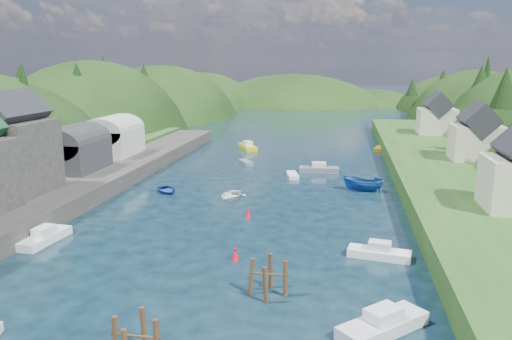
# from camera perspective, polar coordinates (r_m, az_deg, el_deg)

# --- Properties ---
(ground) EXTENTS (600.00, 600.00, 0.00)m
(ground) POSITION_cam_1_polar(r_m,az_deg,el_deg) (80.28, 2.72, 0.47)
(ground) COLOR black
(ground) RESTS_ON ground
(hillside_left) EXTENTS (44.00, 245.56, 52.00)m
(hillside_left) POSITION_cam_1_polar(r_m,az_deg,el_deg) (119.19, -17.67, -0.16)
(hillside_left) COLOR black
(hillside_left) RESTS_ON ground
(far_hills) EXTENTS (103.00, 68.00, 44.00)m
(far_hills) POSITION_cam_1_polar(r_m,az_deg,el_deg) (203.99, 7.48, 4.46)
(far_hills) COLOR black
(far_hills) RESTS_ON ground
(hill_trees) EXTENTS (90.72, 149.34, 12.70)m
(hill_trees) POSITION_cam_1_polar(r_m,az_deg,el_deg) (93.13, 4.01, 9.01)
(hill_trees) COLOR black
(hill_trees) RESTS_ON ground
(quay_left) EXTENTS (12.00, 110.00, 2.00)m
(quay_left) POSITION_cam_1_polar(r_m,az_deg,el_deg) (60.68, -24.40, -3.51)
(quay_left) COLOR #2D2B28
(quay_left) RESTS_ON ground
(boat_sheds) EXTENTS (7.00, 21.00, 7.50)m
(boat_sheds) POSITION_cam_1_polar(r_m,az_deg,el_deg) (76.77, -18.02, 3.35)
(boat_sheds) COLOR #2D2D30
(boat_sheds) RESTS_ON quay_left
(terrace_right) EXTENTS (16.00, 120.00, 2.40)m
(terrace_right) POSITION_cam_1_polar(r_m,az_deg,el_deg) (71.28, 22.00, -0.93)
(terrace_right) COLOR #234719
(terrace_right) RESTS_ON ground
(right_bank_cottages) EXTENTS (9.00, 59.24, 8.41)m
(right_bank_cottages) POSITION_cam_1_polar(r_m,az_deg,el_deg) (79.15, 23.18, 3.63)
(right_bank_cottages) COLOR beige
(right_bank_cottages) RESTS_ON terrace_right
(piling_cluster_far) EXTENTS (2.96, 2.79, 3.26)m
(piling_cluster_far) POSITION_cam_1_polar(r_m,az_deg,el_deg) (36.33, 1.39, -12.58)
(piling_cluster_far) COLOR #382314
(piling_cluster_far) RESTS_ON ground
(channel_buoy_near) EXTENTS (0.70, 0.70, 1.10)m
(channel_buoy_near) POSITION_cam_1_polar(r_m,az_deg,el_deg) (42.56, -2.37, -9.62)
(channel_buoy_near) COLOR #B80E1D
(channel_buoy_near) RESTS_ON ground
(channel_buoy_far) EXTENTS (0.70, 0.70, 1.10)m
(channel_buoy_far) POSITION_cam_1_polar(r_m,az_deg,el_deg) (53.60, -0.91, -4.96)
(channel_buoy_far) COLOR #B80E1D
(channel_buoy_far) RESTS_ON ground
(moored_boats) EXTENTS (36.14, 82.46, 2.04)m
(moored_boats) POSITION_cam_1_polar(r_m,az_deg,el_deg) (56.71, -1.98, -3.92)
(moored_boats) COLOR white
(moored_boats) RESTS_ON ground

